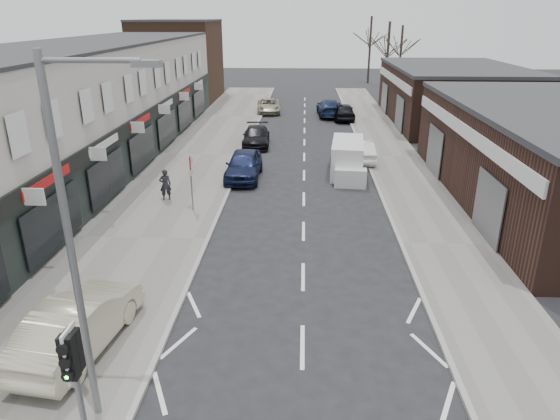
# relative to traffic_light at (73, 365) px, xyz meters

# --- Properties ---
(ground) EXTENTS (160.00, 160.00, 0.00)m
(ground) POSITION_rel_traffic_light_xyz_m (4.40, 2.02, -2.41)
(ground) COLOR black
(ground) RESTS_ON ground
(pavement_left) EXTENTS (5.50, 64.00, 0.12)m
(pavement_left) POSITION_rel_traffic_light_xyz_m (-2.35, 24.02, -2.35)
(pavement_left) COLOR slate
(pavement_left) RESTS_ON ground
(pavement_right) EXTENTS (3.50, 64.00, 0.12)m
(pavement_right) POSITION_rel_traffic_light_xyz_m (10.15, 24.02, -2.35)
(pavement_right) COLOR slate
(pavement_right) RESTS_ON ground
(shop_terrace_left) EXTENTS (8.00, 41.00, 7.10)m
(shop_terrace_left) POSITION_rel_traffic_light_xyz_m (-9.10, 21.52, 1.14)
(shop_terrace_left) COLOR beige
(shop_terrace_left) RESTS_ON ground
(brick_block_far) EXTENTS (8.00, 10.00, 8.00)m
(brick_block_far) POSITION_rel_traffic_light_xyz_m (-9.10, 47.02, 1.59)
(brick_block_far) COLOR #472E1E
(brick_block_far) RESTS_ON ground
(right_unit_far) EXTENTS (10.00, 16.00, 4.50)m
(right_unit_far) POSITION_rel_traffic_light_xyz_m (16.90, 36.02, -0.16)
(right_unit_far) COLOR #352018
(right_unit_far) RESTS_ON ground
(tree_far_a) EXTENTS (3.60, 3.60, 8.00)m
(tree_far_a) POSITION_rel_traffic_light_xyz_m (13.40, 50.02, -2.41)
(tree_far_a) COLOR #382D26
(tree_far_a) RESTS_ON ground
(tree_far_b) EXTENTS (3.60, 3.60, 7.50)m
(tree_far_b) POSITION_rel_traffic_light_xyz_m (15.90, 56.02, -2.41)
(tree_far_b) COLOR #382D26
(tree_far_b) RESTS_ON ground
(tree_far_c) EXTENTS (3.60, 3.60, 8.50)m
(tree_far_c) POSITION_rel_traffic_light_xyz_m (12.90, 62.02, -2.41)
(tree_far_c) COLOR #382D26
(tree_far_c) RESTS_ON ground
(traffic_light) EXTENTS (0.28, 0.60, 3.10)m
(traffic_light) POSITION_rel_traffic_light_xyz_m (0.00, 0.00, 0.00)
(traffic_light) COLOR slate
(traffic_light) RESTS_ON pavement_left
(street_lamp) EXTENTS (2.23, 0.22, 8.00)m
(street_lamp) POSITION_rel_traffic_light_xyz_m (-0.13, 1.22, 2.20)
(street_lamp) COLOR slate
(street_lamp) RESTS_ON pavement_left
(warning_sign) EXTENTS (0.12, 0.80, 2.70)m
(warning_sign) POSITION_rel_traffic_light_xyz_m (-0.76, 14.02, -0.21)
(warning_sign) COLOR slate
(warning_sign) RESTS_ON pavement_left
(white_van) EXTENTS (2.12, 5.09, 1.93)m
(white_van) POSITION_rel_traffic_light_xyz_m (6.88, 20.32, -1.50)
(white_van) COLOR silver
(white_van) RESTS_ON ground
(sedan_on_pavement) EXTENTS (2.24, 4.82, 1.53)m
(sedan_on_pavement) POSITION_rel_traffic_light_xyz_m (-1.66, 3.53, -1.53)
(sedan_on_pavement) COLOR #BFB999
(sedan_on_pavement) RESTS_ON pavement_left
(pedestrian) EXTENTS (0.67, 0.57, 1.56)m
(pedestrian) POSITION_rel_traffic_light_xyz_m (-2.39, 15.26, -1.51)
(pedestrian) COLOR black
(pedestrian) RESTS_ON pavement_left
(parked_car_left_a) EXTENTS (1.91, 4.64, 1.57)m
(parked_car_left_a) POSITION_rel_traffic_light_xyz_m (1.00, 19.30, -1.63)
(parked_car_left_a) COLOR #131A3B
(parked_car_left_a) RESTS_ON ground
(parked_car_left_b) EXTENTS (2.05, 4.61, 1.32)m
(parked_car_left_b) POSITION_rel_traffic_light_xyz_m (1.00, 26.88, -1.76)
(parked_car_left_b) COLOR black
(parked_car_left_b) RESTS_ON ground
(parked_car_left_c) EXTENTS (2.45, 4.70, 1.26)m
(parked_car_left_c) POSITION_rel_traffic_light_xyz_m (1.00, 39.69, -1.78)
(parked_car_left_c) COLOR #A19881
(parked_car_left_c) RESTS_ON ground
(parked_car_right_a) EXTENTS (1.61, 4.18, 1.36)m
(parked_car_right_a) POSITION_rel_traffic_light_xyz_m (7.90, 23.16, -1.73)
(parked_car_right_a) COLOR silver
(parked_car_right_a) RESTS_ON ground
(parked_car_right_b) EXTENTS (1.92, 4.41, 1.48)m
(parked_car_right_b) POSITION_rel_traffic_light_xyz_m (7.80, 36.47, -1.67)
(parked_car_right_b) COLOR black
(parked_car_right_b) RESTS_ON ground
(parked_car_right_c) EXTENTS (2.34, 5.26, 1.50)m
(parked_car_right_c) POSITION_rel_traffic_light_xyz_m (6.64, 38.29, -1.66)
(parked_car_right_c) COLOR #121D39
(parked_car_right_c) RESTS_ON ground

